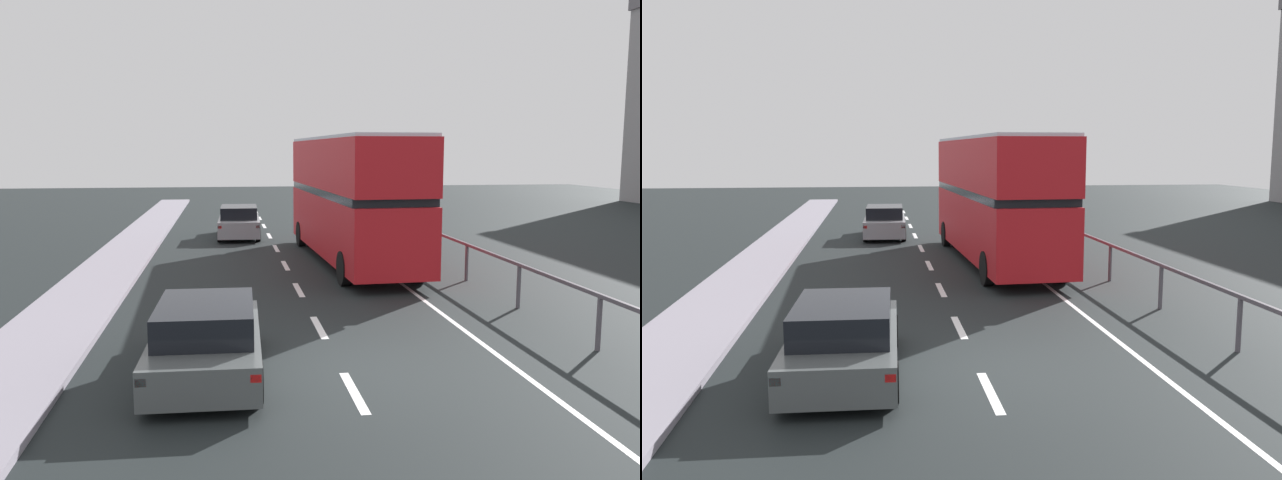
% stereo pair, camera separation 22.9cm
% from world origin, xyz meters
% --- Properties ---
extents(ground_plane, '(75.42, 120.00, 0.10)m').
position_xyz_m(ground_plane, '(0.00, 0.00, -0.05)').
color(ground_plane, black).
extents(near_sidewalk_kerb, '(2.09, 80.00, 0.14)m').
position_xyz_m(near_sidewalk_kerb, '(-5.69, 0.00, 0.07)').
color(near_sidewalk_kerb, gray).
rests_on(near_sidewalk_kerb, ground).
extents(lane_paint_markings, '(3.22, 46.00, 0.01)m').
position_xyz_m(lane_paint_markings, '(1.87, 8.86, 0.00)').
color(lane_paint_markings, silver).
rests_on(lane_paint_markings, ground).
extents(bridge_side_railing, '(0.10, 42.00, 1.13)m').
position_xyz_m(bridge_side_railing, '(5.12, 9.00, 0.91)').
color(bridge_side_railing, '#4F4951').
rests_on(bridge_side_railing, ground).
extents(double_decker_bus_red, '(2.85, 11.08, 4.33)m').
position_xyz_m(double_decker_bus_red, '(2.33, 11.02, 2.32)').
color(double_decker_bus_red, red).
rests_on(double_decker_bus_red, ground).
extents(hatchback_car_near, '(1.95, 4.34, 1.31)m').
position_xyz_m(hatchback_car_near, '(-2.35, -0.04, 0.64)').
color(hatchback_car_near, '#4A5050').
rests_on(hatchback_car_near, ground).
extents(sedan_car_ahead, '(1.92, 4.45, 1.42)m').
position_xyz_m(sedan_car_ahead, '(-1.37, 18.16, 0.68)').
color(sedan_car_ahead, gray).
rests_on(sedan_car_ahead, ground).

